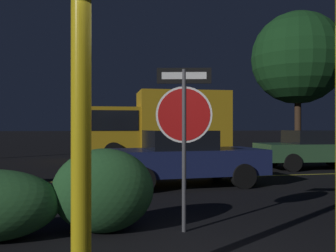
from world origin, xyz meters
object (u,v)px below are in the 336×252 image
object	(u,v)px
yellow_pole_left	(81,90)
hedge_bush_2	(104,190)
passing_car_2	(183,158)
stop_sign	(184,117)
passing_car_3	(313,149)
tree_0	(298,58)
delivery_truck	(157,124)

from	to	relation	value
yellow_pole_left	hedge_bush_2	bearing A→B (deg)	83.00
yellow_pole_left	passing_car_2	size ratio (longest dim) A/B	0.86
stop_sign	passing_car_3	world-z (taller)	stop_sign
yellow_pole_left	hedge_bush_2	world-z (taller)	yellow_pole_left
hedge_bush_2	tree_0	bearing A→B (deg)	49.26
passing_car_2	delivery_truck	distance (m)	7.53
stop_sign	yellow_pole_left	bearing A→B (deg)	-111.66
hedge_bush_2	passing_car_3	bearing A→B (deg)	40.98
hedge_bush_2	tree_0	distance (m)	16.01
passing_car_2	delivery_truck	size ratio (longest dim) A/B	0.64
passing_car_2	yellow_pole_left	bearing A→B (deg)	-25.12
passing_car_2	passing_car_3	world-z (taller)	passing_car_2
stop_sign	hedge_bush_2	bearing A→B (deg)	-176.84
delivery_truck	passing_car_3	bearing A→B (deg)	-132.24
delivery_truck	stop_sign	bearing A→B (deg)	173.54
passing_car_2	tree_0	size ratio (longest dim) A/B	0.57
stop_sign	passing_car_3	bearing A→B (deg)	60.04
passing_car_3	tree_0	bearing A→B (deg)	158.59
delivery_truck	hedge_bush_2	bearing A→B (deg)	167.93
stop_sign	hedge_bush_2	xyz separation A→B (m)	(-1.11, 0.21, -1.04)
passing_car_3	delivery_truck	world-z (taller)	delivery_truck
yellow_pole_left	passing_car_3	world-z (taller)	yellow_pole_left
yellow_pole_left	passing_car_3	bearing A→B (deg)	48.07
stop_sign	hedge_bush_2	size ratio (longest dim) A/B	1.63
stop_sign	delivery_truck	size ratio (longest dim) A/B	0.36
stop_sign	passing_car_3	distance (m)	9.43
hedge_bush_2	stop_sign	bearing A→B (deg)	-10.49
hedge_bush_2	delivery_truck	size ratio (longest dim) A/B	0.22
hedge_bush_2	passing_car_2	distance (m)	4.34
passing_car_3	tree_0	xyz separation A→B (m)	(2.47, 5.08, 4.24)
yellow_pole_left	delivery_truck	world-z (taller)	yellow_pole_left
delivery_truck	tree_0	world-z (taller)	tree_0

